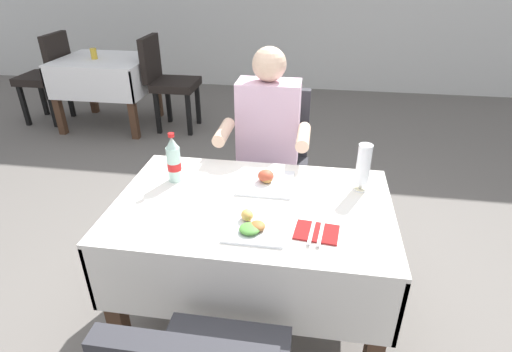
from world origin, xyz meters
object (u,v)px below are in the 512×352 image
(plate_far_diner, at_px, (266,181))
(background_dining_table, at_px, (106,76))
(main_dining_table, at_px, (253,234))
(background_table_tumbler, at_px, (94,54))
(beer_glass_left, at_px, (363,167))
(cola_bottle_primary, at_px, (174,160))
(background_chair_left, at_px, (48,73))
(background_chair_right, at_px, (167,78))
(seated_diner_far, at_px, (267,144))
(chair_far_diner_seat, at_px, (273,160))
(napkin_cutlery_set, at_px, (317,232))
(plate_near_camera, at_px, (254,226))

(plate_far_diner, bearing_deg, background_dining_table, 130.68)
(main_dining_table, height_order, background_table_tumbler, background_table_tumbler)
(beer_glass_left, relative_size, cola_bottle_primary, 0.92)
(main_dining_table, xyz_separation_m, background_chair_left, (-2.67, 2.54, -0.01))
(background_chair_right, relative_size, background_table_tumbler, 8.82)
(seated_diner_far, bearing_deg, plate_far_diner, -83.18)
(main_dining_table, distance_m, chair_far_diner_seat, 0.79)
(chair_far_diner_seat, bearing_deg, seated_diner_far, -102.69)
(napkin_cutlery_set, relative_size, background_table_tumbler, 1.77)
(background_chair_right, bearing_deg, plate_far_diner, -60.19)
(napkin_cutlery_set, xyz_separation_m, background_table_tumbler, (-2.35, 2.68, 0.05))
(main_dining_table, xyz_separation_m, napkin_cutlery_set, (0.28, -0.18, 0.18))
(chair_far_diner_seat, height_order, cola_bottle_primary, cola_bottle_primary)
(plate_near_camera, distance_m, background_dining_table, 3.41)
(napkin_cutlery_set, xyz_separation_m, background_chair_right, (-1.60, 2.72, -0.18))
(main_dining_table, bearing_deg, chair_far_diner_seat, 90.00)
(chair_far_diner_seat, height_order, plate_far_diner, chair_far_diner_seat)
(beer_glass_left, xyz_separation_m, background_chair_right, (-1.79, 2.34, -0.30))
(plate_near_camera, height_order, plate_far_diner, plate_far_diner)
(cola_bottle_primary, height_order, napkin_cutlery_set, cola_bottle_primary)
(napkin_cutlery_set, bearing_deg, seated_diner_far, 109.75)
(seated_diner_far, bearing_deg, background_chair_left, 144.92)
(beer_glass_left, bearing_deg, main_dining_table, -157.87)
(plate_near_camera, height_order, background_chair_left, background_chair_left)
(cola_bottle_primary, distance_m, napkin_cutlery_set, 0.76)
(background_chair_right, bearing_deg, napkin_cutlery_set, -59.48)
(plate_near_camera, height_order, background_chair_right, background_chair_right)
(chair_far_diner_seat, relative_size, background_chair_right, 1.00)
(seated_diner_far, bearing_deg, background_dining_table, 136.66)
(seated_diner_far, bearing_deg, background_table_tumbler, 138.30)
(background_dining_table, height_order, background_chair_right, background_chair_right)
(cola_bottle_primary, relative_size, background_chair_right, 0.25)
(background_chair_right, bearing_deg, plate_near_camera, -63.56)
(seated_diner_far, distance_m, napkin_cutlery_set, 0.91)
(background_table_tumbler, bearing_deg, beer_glass_left, -42.17)
(chair_far_diner_seat, xyz_separation_m, background_chair_right, (-1.32, 1.75, 0.00))
(main_dining_table, bearing_deg, beer_glass_left, 22.13)
(main_dining_table, xyz_separation_m, plate_near_camera, (0.04, -0.19, 0.18))
(background_dining_table, bearing_deg, main_dining_table, -51.82)
(cola_bottle_primary, bearing_deg, seated_diner_far, 54.86)
(chair_far_diner_seat, bearing_deg, cola_bottle_primary, -121.91)
(plate_far_diner, bearing_deg, background_table_tumbler, 132.15)
(main_dining_table, xyz_separation_m, background_dining_table, (-2.00, 2.54, -0.01))
(plate_far_diner, relative_size, background_dining_table, 0.27)
(cola_bottle_primary, bearing_deg, background_chair_left, 133.53)
(cola_bottle_primary, xyz_separation_m, background_chair_left, (-2.27, 2.39, -0.28))
(background_dining_table, bearing_deg, beer_glass_left, -43.48)
(cola_bottle_primary, distance_m, background_table_tumbler, 2.89)
(plate_near_camera, height_order, background_dining_table, plate_near_camera)
(background_chair_left, relative_size, background_chair_right, 1.00)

